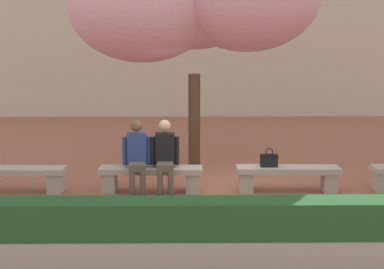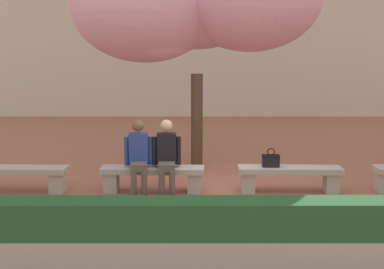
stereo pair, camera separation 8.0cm
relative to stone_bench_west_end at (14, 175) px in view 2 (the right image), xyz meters
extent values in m
plane|color=#9E604C|center=(3.64, 0.00, -0.30)|extent=(100.00, 100.00, 0.00)
cube|color=#ADA89E|center=(0.00, 0.00, 0.10)|extent=(1.83, 0.47, 0.10)
cube|color=#ADA89E|center=(0.74, -0.02, -0.13)|extent=(0.25, 0.35, 0.35)
cube|color=#ADA89E|center=(2.43, 0.00, 0.10)|extent=(1.83, 0.47, 0.10)
cube|color=#ADA89E|center=(1.69, 0.02, -0.13)|extent=(0.25, 0.35, 0.35)
cube|color=#ADA89E|center=(3.17, -0.02, -0.13)|extent=(0.25, 0.35, 0.35)
cube|color=#ADA89E|center=(4.86, 0.00, 0.10)|extent=(1.83, 0.47, 0.10)
cube|color=#ADA89E|center=(4.12, 0.02, -0.13)|extent=(0.25, 0.35, 0.35)
cube|color=#ADA89E|center=(5.60, -0.02, -0.13)|extent=(0.25, 0.35, 0.35)
cube|color=#ADA89E|center=(6.54, 0.02, -0.13)|extent=(0.25, 0.35, 0.35)
cube|color=black|center=(2.13, -0.43, -0.27)|extent=(0.12, 0.23, 0.06)
cylinder|color=brown|center=(2.13, -0.37, -0.06)|extent=(0.10, 0.10, 0.42)
cube|color=black|center=(2.31, -0.41, -0.27)|extent=(0.12, 0.23, 0.06)
cylinder|color=brown|center=(2.31, -0.35, -0.06)|extent=(0.10, 0.10, 0.42)
cube|color=brown|center=(2.20, -0.18, 0.21)|extent=(0.32, 0.43, 0.12)
cube|color=#2D4289|center=(2.18, 0.04, 0.48)|extent=(0.36, 0.25, 0.54)
sphere|color=brown|center=(2.18, 0.04, 0.88)|extent=(0.21, 0.21, 0.21)
cylinder|color=#2D4289|center=(1.97, 0.00, 0.44)|extent=(0.09, 0.09, 0.50)
cylinder|color=#2D4289|center=(2.39, 0.04, 0.44)|extent=(0.09, 0.09, 0.50)
cube|color=black|center=(2.61, -0.42, -0.27)|extent=(0.11, 0.22, 0.06)
cylinder|color=brown|center=(2.61, -0.36, -0.06)|extent=(0.10, 0.10, 0.42)
cube|color=black|center=(2.79, -0.41, -0.27)|extent=(0.11, 0.22, 0.06)
cylinder|color=brown|center=(2.78, -0.35, -0.06)|extent=(0.10, 0.10, 0.42)
cube|color=brown|center=(2.69, -0.18, 0.21)|extent=(0.30, 0.41, 0.12)
cube|color=black|center=(2.67, 0.04, 0.48)|extent=(0.35, 0.24, 0.54)
sphere|color=beige|center=(2.67, 0.04, 0.88)|extent=(0.21, 0.21, 0.21)
cylinder|color=black|center=(2.47, 0.01, 0.44)|extent=(0.09, 0.09, 0.50)
cylinder|color=black|center=(2.89, 0.03, 0.44)|extent=(0.09, 0.09, 0.50)
cube|color=black|center=(4.52, 0.01, 0.26)|extent=(0.30, 0.14, 0.22)
cube|color=black|center=(4.52, 0.01, 0.35)|extent=(0.30, 0.15, 0.04)
torus|color=black|center=(4.52, 0.01, 0.42)|extent=(0.14, 0.02, 0.14)
cylinder|color=#473323|center=(3.22, 1.88, 0.69)|extent=(0.25, 0.25, 1.99)
ellipsoid|color=#EAA8C6|center=(2.18, 1.71, 3.01)|extent=(2.91, 3.13, 2.18)
cube|color=#ADA89E|center=(3.64, -3.21, -0.12)|extent=(13.52, 0.50, 0.36)
cube|color=#235128|center=(3.64, -3.21, 0.28)|extent=(13.42, 0.44, 0.44)
camera|label=1|loc=(3.04, -9.20, 2.28)|focal=50.00mm
camera|label=2|loc=(3.12, -9.21, 2.28)|focal=50.00mm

